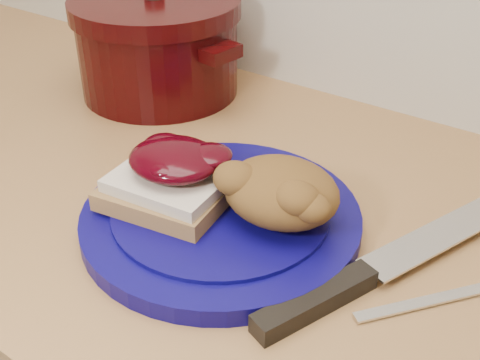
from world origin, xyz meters
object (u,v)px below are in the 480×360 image
Objects in this scene: dutch_oven at (158,46)px; chef_knife at (354,280)px; pepper_grinder at (110,27)px; butter_knife at (433,300)px; plate at (221,218)px.

chef_knife is at bearing -27.57° from dutch_oven.
pepper_grinder is at bearing 85.30° from chef_knife.
chef_knife is 0.50m from dutch_oven.
pepper_grinder is (-0.64, 0.25, 0.06)m from butter_knife.
pepper_grinder reaches higher than chef_knife.
butter_knife is at bearing -49.47° from chef_knife.
plate reaches higher than butter_knife.
pepper_grinder is at bearing 148.19° from plate.
plate is 1.91× the size of butter_knife.
plate is 2.42× the size of pepper_grinder.
butter_knife is at bearing 4.50° from plate.
chef_knife reaches higher than butter_knife.
dutch_oven is at bearing -16.17° from pepper_grinder.
butter_knife is 0.55m from dutch_oven.
dutch_oven is at bearing 105.62° from butter_knife.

